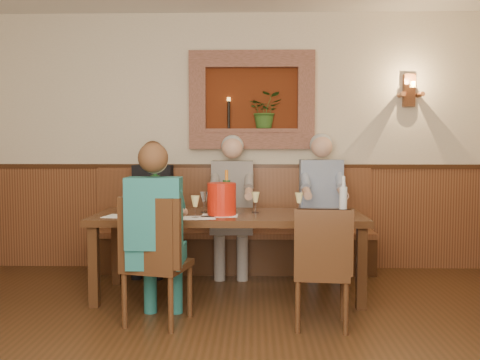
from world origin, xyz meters
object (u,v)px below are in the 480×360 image
object	(u,v)px
person_chair_front	(157,250)
wine_bottle_green_b	(155,193)
person_bench_mid	(232,216)
person_bench_left	(152,219)
person_bench_right	(322,216)
spittoon_bucket	(222,199)
chair_near_right	(321,292)
dining_table	(229,222)
bench	(233,241)
chair_near_left	(157,286)
water_bottle	(343,201)
wine_bottle_green_a	(227,195)

from	to	relation	value
person_chair_front	wine_bottle_green_b	world-z (taller)	person_chair_front
person_bench_mid	person_bench_left	bearing A→B (deg)	179.87
person_bench_mid	person_bench_right	bearing A→B (deg)	-0.03
spittoon_bucket	chair_near_right	bearing A→B (deg)	-41.54
person_chair_front	spittoon_bucket	distance (m)	0.87
person_bench_left	spittoon_bucket	world-z (taller)	person_bench_left
person_chair_front	person_bench_mid	bearing A→B (deg)	72.53
dining_table	person_bench_mid	xyz separation A→B (m)	(-0.00, 0.84, -0.06)
bench	person_bench_right	bearing A→B (deg)	-6.53
bench	chair_near_right	world-z (taller)	bench
bench	chair_near_left	xyz separation A→B (m)	(-0.52, -1.70, -0.04)
person_bench_right	water_bottle	bearing A→B (deg)	-87.92
chair_near_right	person_bench_left	bearing A→B (deg)	139.40
bench	person_bench_mid	xyz separation A→B (m)	(-0.00, -0.11, 0.28)
bench	chair_near_right	distance (m)	1.90
person_bench_mid	spittoon_bucket	size ratio (longest dim) A/B	5.16
dining_table	bench	bearing A→B (deg)	90.00
dining_table	chair_near_right	bearing A→B (deg)	-47.78
chair_near_right	wine_bottle_green_b	bearing A→B (deg)	154.72
chair_near_left	person_bench_mid	xyz separation A→B (m)	(0.51, 1.60, 0.32)
dining_table	spittoon_bucket	distance (m)	0.25
person_bench_mid	spittoon_bucket	xyz separation A→B (m)	(-0.05, -0.94, 0.28)
dining_table	chair_near_right	world-z (taller)	chair_near_right
person_bench_left	person_bench_right	world-z (taller)	person_bench_right
dining_table	person_bench_mid	bearing A→B (deg)	90.26
person_chair_front	water_bottle	bearing A→B (deg)	18.99
chair_near_right	spittoon_bucket	distance (m)	1.23
chair_near_right	person_chair_front	size ratio (longest dim) A/B	0.66
wine_bottle_green_a	bench	bearing A→B (deg)	88.63
person_bench_mid	wine_bottle_green_a	distance (m)	0.84
wine_bottle_green_b	chair_near_right	bearing A→B (deg)	-30.62
person_bench_mid	wine_bottle_green_b	world-z (taller)	person_bench_mid
dining_table	person_bench_right	world-z (taller)	person_bench_right
chair_near_left	wine_bottle_green_a	distance (m)	1.13
dining_table	wine_bottle_green_a	distance (m)	0.24
bench	person_chair_front	world-z (taller)	person_chair_front
water_bottle	wine_bottle_green_b	bearing A→B (deg)	170.17
wine_bottle_green_a	person_bench_left	bearing A→B (deg)	136.64
person_bench_mid	person_bench_right	xyz separation A→B (m)	(0.94, -0.00, 0.01)
bench	person_bench_mid	size ratio (longest dim) A/B	2.04
chair_near_left	person_bench_right	xyz separation A→B (m)	(1.46, 1.60, 0.33)
dining_table	water_bottle	xyz separation A→B (m)	(0.98, -0.26, 0.22)
person_bench_left	water_bottle	distance (m)	2.17
bench	dining_table	bearing A→B (deg)	-90.00
spittoon_bucket	wine_bottle_green_b	size ratio (longest dim) A/B	0.66
dining_table	chair_near_left	xyz separation A→B (m)	(-0.52, -0.76, -0.39)
person_bench_mid	person_bench_right	world-z (taller)	person_bench_right
dining_table	bench	distance (m)	1.01
person_bench_right	person_bench_left	bearing A→B (deg)	179.92
wine_bottle_green_a	chair_near_right	bearing A→B (deg)	-48.56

